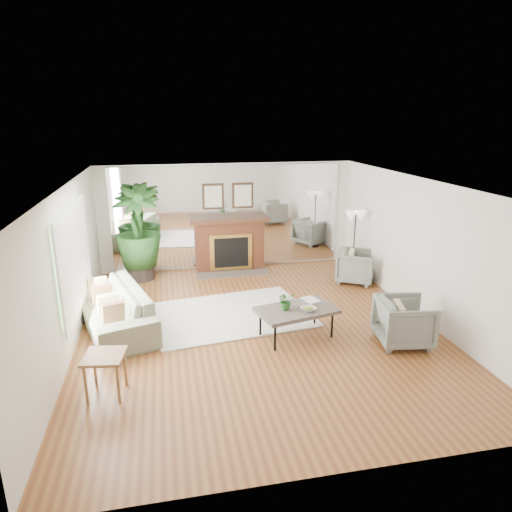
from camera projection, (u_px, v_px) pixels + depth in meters
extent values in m
plane|color=brown|center=(258.00, 328.00, 7.96)|extent=(7.00, 7.00, 0.00)
cube|color=silver|center=(68.00, 271.00, 7.02)|extent=(0.02, 7.00, 2.50)
cube|color=silver|center=(421.00, 249.00, 8.16)|extent=(0.02, 7.00, 2.50)
cube|color=silver|center=(228.00, 216.00, 10.86)|extent=(6.00, 0.02, 2.50)
cube|color=silver|center=(228.00, 217.00, 10.84)|extent=(5.40, 0.04, 2.40)
cube|color=#B2E09E|center=(74.00, 257.00, 7.37)|extent=(0.04, 2.40, 1.50)
cube|color=brown|center=(230.00, 245.00, 10.85)|extent=(1.60, 0.40, 1.20)
cube|color=gold|center=(231.00, 252.00, 10.69)|extent=(1.00, 0.04, 0.85)
cube|color=black|center=(231.00, 253.00, 10.67)|extent=(0.80, 0.04, 0.70)
cube|color=#5C5048|center=(232.00, 273.00, 10.70)|extent=(1.70, 0.55, 0.03)
cube|color=#452316|center=(229.00, 220.00, 10.65)|extent=(1.85, 0.46, 0.10)
cube|color=black|center=(213.00, 196.00, 10.59)|extent=(0.50, 0.04, 0.60)
cube|color=black|center=(243.00, 195.00, 10.72)|extent=(0.50, 0.04, 0.60)
cube|color=beige|center=(230.00, 315.00, 8.44)|extent=(3.08, 2.39, 0.03)
cube|color=#5C5048|center=(297.00, 310.00, 7.49)|extent=(1.41, 1.02, 0.06)
cylinder|color=black|center=(275.00, 338.00, 7.12)|extent=(0.04, 0.04, 0.45)
cylinder|color=black|center=(332.00, 325.00, 7.55)|extent=(0.04, 0.04, 0.45)
cylinder|color=black|center=(260.00, 324.00, 7.58)|extent=(0.04, 0.04, 0.45)
cylinder|color=black|center=(315.00, 313.00, 8.01)|extent=(0.04, 0.04, 0.45)
imported|color=gray|center=(113.00, 308.00, 7.89)|extent=(1.64, 2.62, 0.71)
imported|color=gray|center=(356.00, 266.00, 10.06)|extent=(1.08, 1.07, 0.72)
imported|color=gray|center=(404.00, 322.00, 7.31)|extent=(0.94, 0.92, 0.76)
cube|color=olive|center=(104.00, 356.00, 5.89)|extent=(0.58, 0.58, 0.04)
cylinder|color=olive|center=(86.00, 385.00, 5.77)|extent=(0.04, 0.04, 0.55)
cylinder|color=olive|center=(118.00, 384.00, 5.79)|extent=(0.04, 0.04, 0.55)
cylinder|color=olive|center=(95.00, 368.00, 6.16)|extent=(0.04, 0.04, 0.55)
cylinder|color=olive|center=(125.00, 367.00, 6.18)|extent=(0.04, 0.04, 0.55)
cylinder|color=black|center=(141.00, 270.00, 10.29)|extent=(0.61, 0.61, 0.44)
imported|color=#306124|center=(137.00, 227.00, 10.00)|extent=(1.05, 1.05, 1.80)
cylinder|color=black|center=(352.00, 277.00, 10.42)|extent=(0.26, 0.26, 0.04)
cylinder|color=black|center=(354.00, 246.00, 10.20)|extent=(0.03, 0.03, 1.49)
cone|color=silver|center=(351.00, 216.00, 9.98)|extent=(0.28, 0.28, 0.21)
cone|color=silver|center=(361.00, 216.00, 10.02)|extent=(0.28, 0.28, 0.21)
imported|color=#306124|center=(286.00, 300.00, 7.41)|extent=(0.32, 0.30, 0.30)
imported|color=olive|center=(308.00, 309.00, 7.39)|extent=(0.28, 0.28, 0.06)
imported|color=olive|center=(305.00, 301.00, 7.75)|extent=(0.30, 0.36, 0.02)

